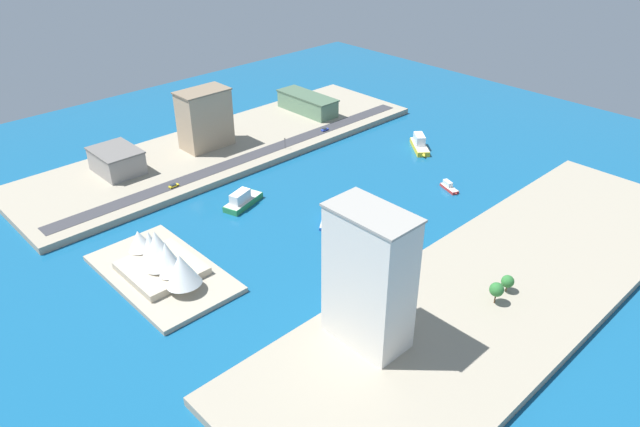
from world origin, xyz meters
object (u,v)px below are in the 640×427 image
(terminal_long_green, at_px, (307,103))
(taxi_yellow_cab, at_px, (174,186))
(catamaran_blue, at_px, (333,217))
(tugboat_red, at_px, (449,187))
(hatchback_blue, at_px, (325,129))
(apartment_midrise_tan, at_px, (205,119))
(ferry_green_doubledeck, at_px, (243,200))
(water_taxi_orange, at_px, (395,220))
(traffic_light_waterfront, at_px, (285,142))
(ferry_yellow_fast, at_px, (420,144))
(hotel_broad_white, at_px, (369,278))
(opera_landmark, at_px, (163,258))
(carpark_squat_concrete, at_px, (117,161))

(terminal_long_green, distance_m, taxi_yellow_cab, 123.19)
(catamaran_blue, xyz_separation_m, tugboat_red, (-18.63, -63.45, -0.12))
(catamaran_blue, bearing_deg, hatchback_blue, -41.90)
(catamaran_blue, bearing_deg, terminal_long_green, -37.54)
(tugboat_red, relative_size, apartment_midrise_tan, 0.39)
(ferry_green_doubledeck, height_order, water_taxi_orange, ferry_green_doubledeck)
(hatchback_blue, bearing_deg, traffic_light_waterfront, 96.08)
(tugboat_red, xyz_separation_m, apartment_midrise_tan, (121.86, 61.07, 18.29))
(apartment_midrise_tan, height_order, traffic_light_waterfront, apartment_midrise_tan)
(water_taxi_orange, xyz_separation_m, hatchback_blue, (94.77, -47.14, 2.83))
(ferry_yellow_fast, height_order, terminal_long_green, terminal_long_green)
(ferry_green_doubledeck, relative_size, ferry_yellow_fast, 1.12)
(hotel_broad_white, distance_m, opera_landmark, 86.53)
(ferry_green_doubledeck, relative_size, opera_landmark, 0.54)
(water_taxi_orange, xyz_separation_m, carpark_squat_concrete, (128.75, 68.47, 8.08))
(catamaran_blue, height_order, water_taxi_orange, water_taxi_orange)
(tugboat_red, xyz_separation_m, taxi_yellow_cab, (91.01, 101.93, 2.92))
(hatchback_blue, bearing_deg, carpark_squat_concrete, 73.62)
(hotel_broad_white, height_order, taxi_yellow_cab, hotel_broad_white)
(catamaran_blue, height_order, ferry_green_doubledeck, ferry_green_doubledeck)
(ferry_green_doubledeck, distance_m, hatchback_blue, 93.51)
(hatchback_blue, bearing_deg, opera_landmark, 112.54)
(hatchback_blue, bearing_deg, water_taxi_orange, 153.55)
(water_taxi_orange, relative_size, ferry_yellow_fast, 0.72)
(water_taxi_orange, bearing_deg, tugboat_red, -86.53)
(water_taxi_orange, bearing_deg, terminal_long_green, -26.08)
(tugboat_red, relative_size, opera_landmark, 0.28)
(hotel_broad_white, distance_m, taxi_yellow_cab, 140.72)
(ferry_yellow_fast, height_order, carpark_squat_concrete, carpark_squat_concrete)
(hotel_broad_white, relative_size, terminal_long_green, 1.12)
(tugboat_red, xyz_separation_m, opera_landmark, (32.11, 141.99, 8.24))
(tugboat_red, height_order, terminal_long_green, terminal_long_green)
(taxi_yellow_cab, bearing_deg, tugboat_red, -131.76)
(hatchback_blue, distance_m, opera_landmark, 156.46)
(catamaran_blue, xyz_separation_m, traffic_light_waterfront, (69.76, -31.49, 6.24))
(water_taxi_orange, bearing_deg, taxi_yellow_cab, 31.40)
(catamaran_blue, relative_size, apartment_midrise_tan, 0.65)
(catamaran_blue, relative_size, ferry_yellow_fast, 0.98)
(catamaran_blue, distance_m, ferry_yellow_fast, 94.90)
(ferry_green_doubledeck, height_order, apartment_midrise_tan, apartment_midrise_tan)
(water_taxi_orange, xyz_separation_m, ferry_yellow_fast, (43.89, -73.44, 1.39))
(carpark_squat_concrete, distance_m, opera_landmark, 98.25)
(ferry_green_doubledeck, bearing_deg, opera_landmark, 114.41)
(taxi_yellow_cab, bearing_deg, water_taxi_orange, -148.60)
(ferry_yellow_fast, distance_m, traffic_light_waterfront, 77.04)
(apartment_midrise_tan, bearing_deg, hatchback_blue, -115.14)
(ferry_green_doubledeck, distance_m, carpark_squat_concrete, 73.97)
(ferry_green_doubledeck, xyz_separation_m, hotel_broad_white, (-105.45, 28.12, 24.89))
(ferry_green_doubledeck, bearing_deg, hotel_broad_white, 165.07)
(catamaran_blue, relative_size, hotel_broad_white, 0.44)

